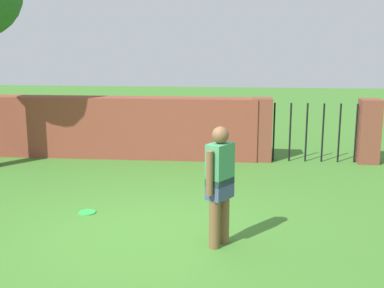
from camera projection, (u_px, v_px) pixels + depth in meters
name	position (u px, v px, depth m)	size (l,w,h in m)	color
ground_plane	(146.00, 234.00, 7.19)	(40.00, 40.00, 0.00)	#3D7528
brick_wall	(115.00, 127.00, 11.49)	(6.40, 0.50, 1.38)	brown
person	(220.00, 181.00, 6.62)	(0.38, 0.46, 1.62)	brown
fence_gate	(315.00, 130.00, 11.10)	(2.75, 0.44, 1.40)	brown
frisbee_green	(87.00, 212.00, 8.03)	(0.27, 0.27, 0.02)	green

